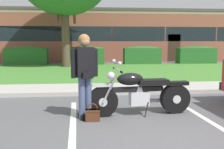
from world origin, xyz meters
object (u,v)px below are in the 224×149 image
(motorcycle, at_px, (144,92))
(rider_person, at_px, (85,70))
(hedge_left, at_px, (27,55))
(brick_building, at_px, (107,36))
(handbag, at_px, (93,114))
(hedge_center_right, at_px, (142,55))
(hedge_right, at_px, (196,55))
(hedge_center_left, at_px, (86,55))

(motorcycle, xyz_separation_m, rider_person, (-1.24, -0.16, 0.51))
(hedge_left, bearing_deg, brick_building, 50.84)
(motorcycle, relative_size, brick_building, 0.09)
(handbag, height_order, brick_building, brick_building)
(hedge_center_right, bearing_deg, hedge_right, 0.00)
(handbag, distance_m, brick_building, 18.98)
(handbag, bearing_deg, hedge_right, 57.92)
(hedge_right, bearing_deg, rider_person, -123.03)
(hedge_center_left, bearing_deg, hedge_left, 180.00)
(hedge_left, height_order, hedge_center_right, same)
(motorcycle, bearing_deg, handbag, -162.04)
(hedge_left, relative_size, hedge_center_left, 1.10)
(hedge_center_right, xyz_separation_m, brick_building, (-1.85, 7.11, 1.37))
(rider_person, height_order, hedge_center_right, rider_person)
(motorcycle, xyz_separation_m, hedge_center_right, (2.42, 11.35, 0.17))
(handbag, height_order, hedge_right, hedge_right)
(motorcycle, relative_size, rider_person, 1.32)
(rider_person, relative_size, hedge_right, 0.65)
(motorcycle, distance_m, hedge_center_right, 11.60)
(hedge_center_left, distance_m, hedge_center_right, 3.82)
(hedge_left, distance_m, hedge_right, 11.45)
(motorcycle, xyz_separation_m, handbag, (-1.10, -0.36, -0.34))
(handbag, bearing_deg, rider_person, 125.45)
(motorcycle, height_order, hedge_center_left, hedge_center_left)
(hedge_left, xyz_separation_m, brick_building, (5.79, 7.11, 1.37))
(hedge_center_left, xyz_separation_m, hedge_right, (7.63, 0.00, 0.00))
(rider_person, xyz_separation_m, hedge_center_left, (-0.15, 11.50, -0.34))
(brick_building, bearing_deg, hedge_right, -51.45)
(motorcycle, distance_m, hedge_center_left, 11.44)
(motorcycle, distance_m, brick_building, 18.53)
(hedge_left, relative_size, brick_building, 0.11)
(rider_person, distance_m, hedge_right, 13.73)
(rider_person, distance_m, handbag, 0.88)
(hedge_center_right, distance_m, hedge_right, 3.82)
(rider_person, xyz_separation_m, handbag, (0.14, -0.20, -0.85))
(hedge_center_left, height_order, hedge_center_right, same)
(hedge_center_right, height_order, hedge_right, same)
(hedge_center_left, height_order, hedge_right, same)
(hedge_center_left, bearing_deg, handbag, -88.54)
(handbag, relative_size, hedge_right, 0.14)
(motorcycle, relative_size, hedge_left, 0.83)
(hedge_left, distance_m, hedge_center_right, 7.63)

